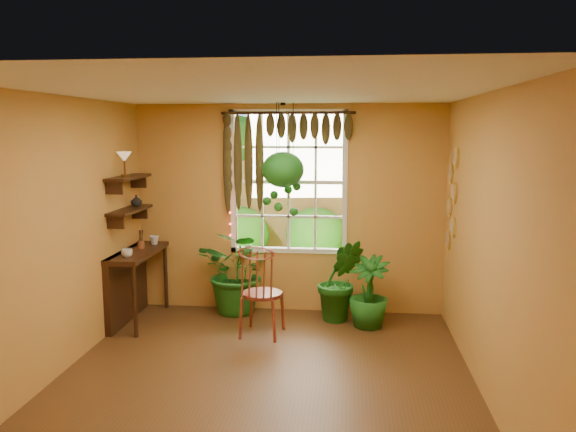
{
  "coord_description": "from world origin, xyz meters",
  "views": [
    {
      "loc": [
        0.78,
        -4.92,
        2.36
      ],
      "look_at": [
        0.11,
        1.15,
        1.43
      ],
      "focal_mm": 35.0,
      "sensor_mm": 36.0,
      "label": 1
    }
  ],
  "objects_px": {
    "hanging_basket": "(283,172)",
    "counter_ledge": "(130,278)",
    "potted_plant_left": "(239,271)",
    "windsor_chair": "(261,305)",
    "potted_plant_mid": "(340,280)"
  },
  "relations": [
    {
      "from": "potted_plant_left",
      "to": "hanging_basket",
      "type": "distance_m",
      "value": 1.42
    },
    {
      "from": "counter_ledge",
      "to": "windsor_chair",
      "type": "bearing_deg",
      "value": -11.46
    },
    {
      "from": "counter_ledge",
      "to": "potted_plant_left",
      "type": "xyz_separation_m",
      "value": [
        1.29,
        0.44,
        0.0
      ]
    },
    {
      "from": "windsor_chair",
      "to": "potted_plant_mid",
      "type": "relative_size",
      "value": 1.2
    },
    {
      "from": "counter_ledge",
      "to": "potted_plant_mid",
      "type": "distance_m",
      "value": 2.62
    },
    {
      "from": "potted_plant_left",
      "to": "potted_plant_mid",
      "type": "height_order",
      "value": "potted_plant_left"
    },
    {
      "from": "potted_plant_left",
      "to": "potted_plant_mid",
      "type": "bearing_deg",
      "value": -6.88
    },
    {
      "from": "hanging_basket",
      "to": "counter_ledge",
      "type": "bearing_deg",
      "value": -169.32
    },
    {
      "from": "potted_plant_mid",
      "to": "hanging_basket",
      "type": "height_order",
      "value": "hanging_basket"
    },
    {
      "from": "counter_ledge",
      "to": "potted_plant_left",
      "type": "bearing_deg",
      "value": 18.69
    },
    {
      "from": "windsor_chair",
      "to": "potted_plant_left",
      "type": "bearing_deg",
      "value": 125.43
    },
    {
      "from": "potted_plant_left",
      "to": "hanging_basket",
      "type": "height_order",
      "value": "hanging_basket"
    },
    {
      "from": "counter_ledge",
      "to": "potted_plant_left",
      "type": "height_order",
      "value": "potted_plant_left"
    },
    {
      "from": "windsor_chair",
      "to": "hanging_basket",
      "type": "height_order",
      "value": "hanging_basket"
    },
    {
      "from": "counter_ledge",
      "to": "hanging_basket",
      "type": "distance_m",
      "value": 2.31
    }
  ]
}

